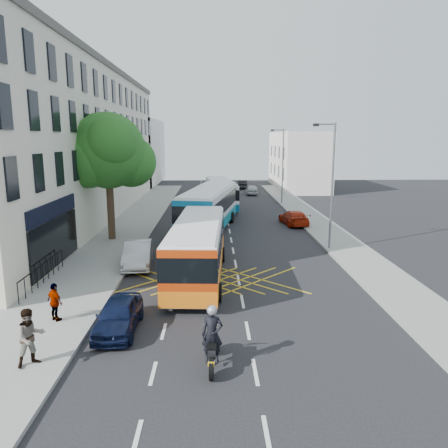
{
  "coord_description": "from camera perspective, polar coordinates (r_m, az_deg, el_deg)",
  "views": [
    {
      "loc": [
        -1.31,
        -15.5,
        7.23
      ],
      "look_at": [
        -0.65,
        9.84,
        2.2
      ],
      "focal_mm": 35.0,
      "sensor_mm": 36.0,
      "label": 1
    }
  ],
  "objects": [
    {
      "name": "building_right",
      "position": [
        64.76,
        9.58,
        8.21
      ],
      "size": [
        6.0,
        18.0,
        8.0
      ],
      "primitive_type": "cube",
      "color": "silver",
      "rests_on": "ground"
    },
    {
      "name": "red_hatchback",
      "position": [
        37.17,
        9.1,
        0.83
      ],
      "size": [
        2.24,
        4.43,
        1.23
      ],
      "primitive_type": "imported",
      "rotation": [
        0.0,
        0.0,
        3.27
      ],
      "color": "#A21D06",
      "rests_on": "ground"
    },
    {
      "name": "distant_car_dark",
      "position": [
        63.17,
        2.41,
        5.21
      ],
      "size": [
        1.49,
        3.82,
        1.24
      ],
      "primitive_type": "imported",
      "rotation": [
        0.0,
        0.0,
        3.09
      ],
      "color": "black",
      "rests_on": "ground"
    },
    {
      "name": "bus_near",
      "position": [
        22.83,
        -3.44,
        -3.15
      ],
      "size": [
        3.01,
        10.71,
        2.98
      ],
      "rotation": [
        0.0,
        0.0,
        -0.05
      ],
      "color": "silver",
      "rests_on": "ground"
    },
    {
      "name": "parked_car_blue",
      "position": [
        17.33,
        -13.6,
        -11.5
      ],
      "size": [
        1.51,
        3.7,
        1.26
      ],
      "primitive_type": "imported",
      "rotation": [
        0.0,
        0.0,
        -0.01
      ],
      "color": "black",
      "rests_on": "ground"
    },
    {
      "name": "distant_car_silver",
      "position": [
        56.52,
        3.68,
        4.5
      ],
      "size": [
        1.66,
        3.8,
        1.28
      ],
      "primitive_type": "imported",
      "rotation": [
        0.0,
        0.0,
        3.1
      ],
      "color": "#B8BDC1",
      "rests_on": "ground"
    },
    {
      "name": "lamp_far",
      "position": [
        48.16,
        7.56,
        8.02
      ],
      "size": [
        1.45,
        0.15,
        8.0
      ],
      "color": "slate",
      "rests_on": "pavement_right"
    },
    {
      "name": "pedestrian_far",
      "position": [
        18.52,
        -21.21,
        -9.49
      ],
      "size": [
        0.94,
        0.85,
        1.54
      ],
      "primitive_type": "imported",
      "rotation": [
        0.0,
        0.0,
        2.48
      ],
      "color": "gray",
      "rests_on": "pavement_left"
    },
    {
      "name": "ground",
      "position": [
        17.15,
        3.12,
        -13.72
      ],
      "size": [
        120.0,
        120.0,
        0.0
      ],
      "primitive_type": "plane",
      "color": "black",
      "rests_on": "ground"
    },
    {
      "name": "pavement_left",
      "position": [
        32.14,
        -14.38,
        -2.0
      ],
      "size": [
        5.0,
        70.0,
        0.15
      ],
      "primitive_type": "cube",
      "color": "gray",
      "rests_on": "ground"
    },
    {
      "name": "railings",
      "position": [
        23.36,
        -22.59,
        -5.85
      ],
      "size": [
        0.08,
        5.6,
        1.14
      ],
      "primitive_type": null,
      "color": "black",
      "rests_on": "pavement_left"
    },
    {
      "name": "distant_car_grey",
      "position": [
        56.26,
        -2.76,
        4.52
      ],
      "size": [
        2.69,
        5.08,
        1.36
      ],
      "primitive_type": "imported",
      "rotation": [
        0.0,
        0.0,
        -0.09
      ],
      "color": "#404348",
      "rests_on": "ground"
    },
    {
      "name": "terrace_main",
      "position": [
        41.96,
        -19.39,
        9.95
      ],
      "size": [
        8.3,
        45.0,
        13.5
      ],
      "color": "beige",
      "rests_on": "ground"
    },
    {
      "name": "motorbike",
      "position": [
        14.34,
        -1.54,
        -14.64
      ],
      "size": [
        0.7,
        2.34,
        2.08
      ],
      "rotation": [
        0.0,
        0.0,
        -0.04
      ],
      "color": "black",
      "rests_on": "ground"
    },
    {
      "name": "bus_mid",
      "position": [
        34.45,
        -1.96,
        2.08
      ],
      "size": [
        4.86,
        12.17,
        3.34
      ],
      "rotation": [
        0.0,
        0.0,
        -0.18
      ],
      "color": "silver",
      "rests_on": "ground"
    },
    {
      "name": "terrace_far",
      "position": [
        71.67,
        -11.83,
        9.2
      ],
      "size": [
        8.0,
        20.0,
        10.0
      ],
      "primitive_type": "cube",
      "color": "silver",
      "rests_on": "ground"
    },
    {
      "name": "street_tree",
      "position": [
        31.32,
        -14.97,
        9.13
      ],
      "size": [
        6.3,
        5.7,
        8.8
      ],
      "color": "#382619",
      "rests_on": "pavement_left"
    },
    {
      "name": "bus_far",
      "position": [
        45.87,
        -0.43,
        4.06
      ],
      "size": [
        3.35,
        10.4,
        2.87
      ],
      "rotation": [
        0.0,
        0.0,
        0.1
      ],
      "color": "silver",
      "rests_on": "ground"
    },
    {
      "name": "pedestrian_near",
      "position": [
        15.38,
        -23.98,
        -13.35
      ],
      "size": [
        1.15,
        1.13,
        1.87
      ],
      "primitive_type": "imported",
      "rotation": [
        0.0,
        0.0,
        0.7
      ],
      "color": "gray",
      "rests_on": "pavement_left"
    },
    {
      "name": "pavement_right",
      "position": [
        32.54,
        14.27,
        -1.83
      ],
      "size": [
        3.0,
        70.0,
        0.15
      ],
      "primitive_type": "cube",
      "color": "gray",
      "rests_on": "ground"
    },
    {
      "name": "lamp_near",
      "position": [
        28.63,
        13.79,
        5.66
      ],
      "size": [
        1.45,
        0.15,
        8.0
      ],
      "color": "slate",
      "rests_on": "pavement_right"
    },
    {
      "name": "parked_car_silver",
      "position": [
        25.41,
        -11.18,
        -3.85
      ],
      "size": [
        1.91,
        4.45,
        1.43
      ],
      "primitive_type": "imported",
      "rotation": [
        0.0,
        0.0,
        0.09
      ],
      "color": "#B8BBC0",
      "rests_on": "ground"
    }
  ]
}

